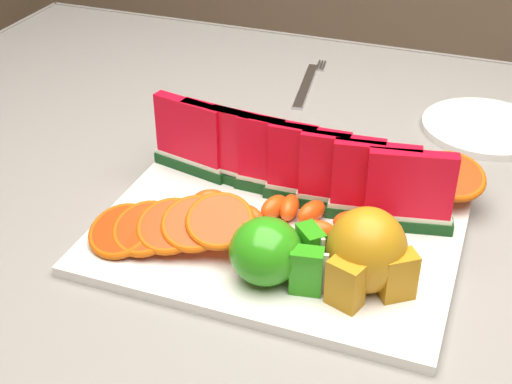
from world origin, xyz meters
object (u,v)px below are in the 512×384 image
object	(u,v)px
pear_cluster	(367,254)
side_plate	(485,127)
platter	(278,233)
fork	(307,84)
apple_cluster	(273,253)

from	to	relation	value
pear_cluster	side_plate	bearing A→B (deg)	78.67
platter	fork	distance (m)	0.42
side_plate	fork	xyz separation A→B (m)	(-0.29, 0.06, -0.00)
platter	apple_cluster	size ratio (longest dim) A/B	3.56
apple_cluster	fork	size ratio (longest dim) A/B	0.57
apple_cluster	fork	world-z (taller)	apple_cluster
pear_cluster	platter	bearing A→B (deg)	152.17
side_plate	fork	distance (m)	0.29
platter	fork	world-z (taller)	platter
pear_cluster	fork	size ratio (longest dim) A/B	0.50
pear_cluster	fork	xyz separation A→B (m)	(-0.20, 0.47, -0.05)
platter	fork	bearing A→B (deg)	102.52
apple_cluster	side_plate	distance (m)	0.47
platter	apple_cluster	bearing A→B (deg)	-74.68
apple_cluster	side_plate	xyz separation A→B (m)	(0.17, 0.43, -0.04)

